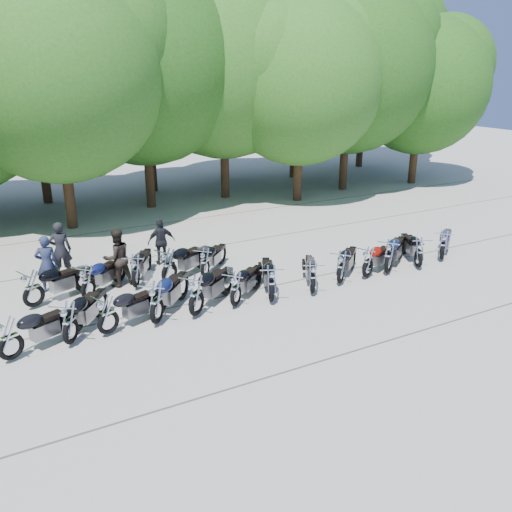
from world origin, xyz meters
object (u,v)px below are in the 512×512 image
motorcycle_4 (196,294)px  motorcycle_3 (156,301)px  motorcycle_7 (313,276)px  rider_2 (161,242)px  motorcycle_17 (205,262)px  motorcycle_11 (419,251)px  motorcycle_12 (443,244)px  motorcycle_8 (341,266)px  motorcycle_14 (88,281)px  motorcycle_10 (389,255)px  motorcycle_13 (33,287)px  motorcycle_5 (236,288)px  motorcycle_0 (10,337)px  rider_0 (47,264)px  motorcycle_6 (271,282)px  motorcycle_9 (368,261)px  motorcycle_15 (135,270)px  rider_1 (117,258)px  motorcycle_2 (107,313)px  motorcycle_16 (169,265)px  rider_3 (61,250)px  motorcycle_1 (69,321)px

motorcycle_4 → motorcycle_3: bearing=49.6°
motorcycle_7 → rider_2: rider_2 is taller
motorcycle_17 → rider_2: size_ratio=1.28×
motorcycle_11 → motorcycle_12: motorcycle_11 is taller
motorcycle_7 → motorcycle_8: size_ratio=0.94×
motorcycle_4 → motorcycle_14: 3.46m
motorcycle_4 → motorcycle_10: motorcycle_4 is taller
motorcycle_3 → motorcycle_8: (5.99, -0.08, -0.07)m
motorcycle_13 → motorcycle_5: bearing=-139.5°
motorcycle_0 → rider_0: size_ratio=1.26×
motorcycle_7 → rider_0: 8.02m
motorcycle_6 → motorcycle_9: motorcycle_6 is taller
motorcycle_6 → motorcycle_3: bearing=20.9°
motorcycle_15 → motorcycle_7: bearing=176.8°
motorcycle_11 → rider_0: bearing=7.6°
motorcycle_5 → motorcycle_10: 5.59m
motorcycle_9 → motorcycle_13: bearing=51.9°
motorcycle_3 → motorcycle_9: (7.07, -0.08, -0.09)m
motorcycle_5 → motorcycle_13: size_ratio=0.93×
rider_1 → motorcycle_9: bearing=146.6°
motorcycle_6 → motorcycle_12: motorcycle_6 is taller
motorcycle_0 → motorcycle_17: 6.58m
motorcycle_14 → motorcycle_17: bearing=-132.3°
motorcycle_0 → rider_0: (1.46, 3.96, 0.26)m
motorcycle_4 → motorcycle_6: size_ratio=1.07×
motorcycle_2 → motorcycle_7: size_ratio=1.06×
motorcycle_8 → motorcycle_13: (-8.69, 2.76, 0.02)m
motorcycle_3 → motorcycle_16: size_ratio=1.04×
motorcycle_15 → rider_3: rider_3 is taller
motorcycle_6 → motorcycle_10: (4.55, 0.11, 0.02)m
motorcycle_11 → motorcycle_15: motorcycle_11 is taller
motorcycle_5 → motorcycle_16: motorcycle_16 is taller
motorcycle_3 → rider_0: bearing=-17.8°
motorcycle_14 → rider_1: 1.37m
motorcycle_12 → rider_1: rider_1 is taller
motorcycle_7 → rider_2: bearing=-27.2°
motorcycle_10 → motorcycle_13: bearing=40.3°
motorcycle_16 → rider_1: 1.60m
motorcycle_8 → rider_0: rider_0 is taller
rider_0 → motorcycle_15: bearing=167.1°
motorcycle_14 → motorcycle_1: bearing=117.0°
motorcycle_8 → motorcycle_12: size_ratio=1.01×
motorcycle_8 → motorcycle_16: motorcycle_16 is taller
motorcycle_13 → rider_0: (0.58, 1.11, 0.24)m
motorcycle_16 → rider_3: bearing=22.9°
motorcycle_12 → rider_3: (-12.01, 4.88, 0.32)m
motorcycle_2 → motorcycle_12: (11.76, -0.07, -0.01)m
motorcycle_1 → motorcycle_6: 5.59m
motorcycle_8 → motorcycle_11: motorcycle_11 is taller
motorcycle_2 → rider_3: bearing=-18.0°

